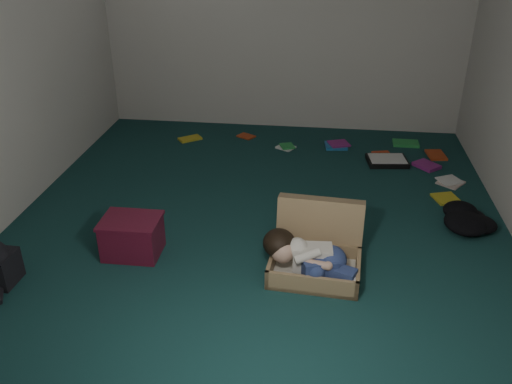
# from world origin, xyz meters

# --- Properties ---
(floor) EXTENTS (4.50, 4.50, 0.00)m
(floor) POSITION_xyz_m (0.00, 0.00, 0.00)
(floor) COLOR #133737
(floor) RESTS_ON ground
(wall_back) EXTENTS (4.50, 0.00, 4.50)m
(wall_back) POSITION_xyz_m (0.00, 2.25, 1.30)
(wall_back) COLOR silver
(wall_back) RESTS_ON ground
(wall_front) EXTENTS (4.50, 0.00, 4.50)m
(wall_front) POSITION_xyz_m (0.00, -2.25, 1.30)
(wall_front) COLOR silver
(wall_front) RESTS_ON ground
(suitcase) EXTENTS (0.66, 0.65, 0.46)m
(suitcase) POSITION_xyz_m (0.49, -0.57, 0.14)
(suitcase) COLOR #9B7E55
(suitcase) RESTS_ON floor
(person) EXTENTS (0.67, 0.36, 0.28)m
(person) POSITION_xyz_m (0.43, -0.72, 0.18)
(person) COLOR silver
(person) RESTS_ON suitcase
(maroon_bin) EXTENTS (0.42, 0.33, 0.29)m
(maroon_bin) POSITION_xyz_m (-0.86, -0.58, 0.15)
(maroon_bin) COLOR #571126
(maroon_bin) RESTS_ON floor
(clothing_pile) EXTENTS (0.47, 0.38, 0.15)m
(clothing_pile) POSITION_xyz_m (1.70, 0.17, 0.07)
(clothing_pile) COLOR black
(clothing_pile) RESTS_ON floor
(paper_tray) EXTENTS (0.42, 0.34, 0.05)m
(paper_tray) POSITION_xyz_m (1.15, 1.32, 0.03)
(paper_tray) COLOR black
(paper_tray) RESTS_ON floor
(book_scatter) EXTENTS (2.89, 1.52, 0.02)m
(book_scatter) POSITION_xyz_m (0.84, 1.45, 0.01)
(book_scatter) COLOR gold
(book_scatter) RESTS_ON floor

